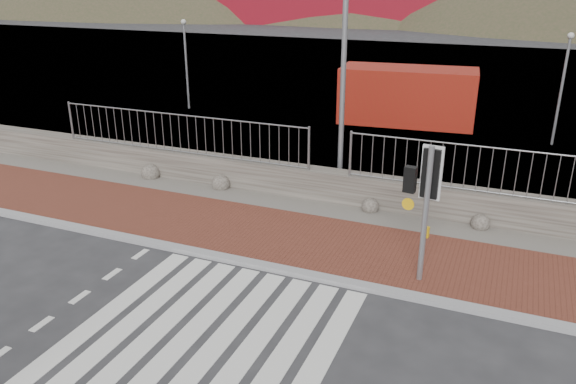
% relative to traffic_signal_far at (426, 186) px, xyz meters
% --- Properties ---
extents(ground, '(220.00, 220.00, 0.00)m').
position_rel_traffic_signal_far_xyz_m(ground, '(-3.14, -3.71, -2.16)').
color(ground, '#28282B').
rests_on(ground, ground).
extents(sidewalk_far, '(40.00, 3.00, 0.08)m').
position_rel_traffic_signal_far_xyz_m(sidewalk_far, '(-3.14, 0.79, -2.12)').
color(sidewalk_far, brown).
rests_on(sidewalk_far, ground).
extents(kerb_far, '(40.00, 0.25, 0.12)m').
position_rel_traffic_signal_far_xyz_m(kerb_far, '(-3.14, -0.71, -2.11)').
color(kerb_far, gray).
rests_on(kerb_far, ground).
extents(zebra_crossing, '(4.62, 5.60, 0.01)m').
position_rel_traffic_signal_far_xyz_m(zebra_crossing, '(-3.14, -3.71, -2.15)').
color(zebra_crossing, silver).
rests_on(zebra_crossing, ground).
extents(gravel_strip, '(40.00, 1.50, 0.06)m').
position_rel_traffic_signal_far_xyz_m(gravel_strip, '(-3.14, 2.79, -2.13)').
color(gravel_strip, '#59544C').
rests_on(gravel_strip, ground).
extents(stone_wall, '(40.00, 0.60, 0.90)m').
position_rel_traffic_signal_far_xyz_m(stone_wall, '(-3.14, 3.59, -1.71)').
color(stone_wall, '#47413A').
rests_on(stone_wall, ground).
extents(railing, '(18.07, 0.07, 1.22)m').
position_rel_traffic_signal_far_xyz_m(railing, '(-3.14, 3.44, -0.34)').
color(railing, gray).
rests_on(railing, stone_wall).
extents(quay, '(120.00, 40.00, 0.50)m').
position_rel_traffic_signal_far_xyz_m(quay, '(-3.14, 24.19, -2.16)').
color(quay, '#4C4C4F').
rests_on(quay, ground).
extents(water, '(220.00, 50.00, 0.05)m').
position_rel_traffic_signal_far_xyz_m(water, '(-3.14, 59.19, -2.16)').
color(water, '#3F4C54').
rests_on(water, ground).
extents(hills_backdrop, '(254.00, 90.00, 100.00)m').
position_rel_traffic_signal_far_xyz_m(hills_backdrop, '(3.60, 84.19, -25.21)').
color(hills_backdrop, '#323822').
rests_on(hills_backdrop, ground).
extents(traffic_signal_far, '(0.72, 0.31, 2.98)m').
position_rel_traffic_signal_far_xyz_m(traffic_signal_far, '(0.00, 0.00, 0.00)').
color(traffic_signal_far, gray).
rests_on(traffic_signal_far, ground).
extents(streetlight, '(1.78, 0.68, 8.59)m').
position_rel_traffic_signal_far_xyz_m(streetlight, '(-2.97, 4.35, 2.68)').
color(streetlight, gray).
rests_on(streetlight, ground).
extents(shipping_container, '(5.84, 2.86, 2.35)m').
position_rel_traffic_signal_far_xyz_m(shipping_container, '(-2.97, 13.43, -0.98)').
color(shipping_container, maroon).
rests_on(shipping_container, ground).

